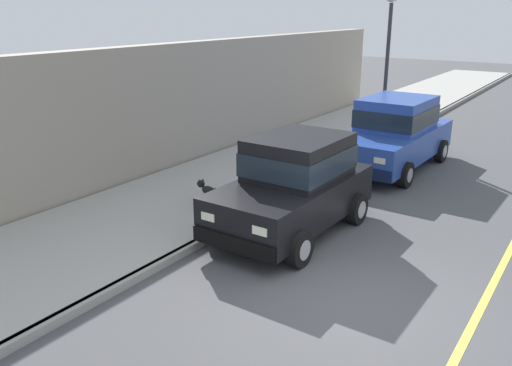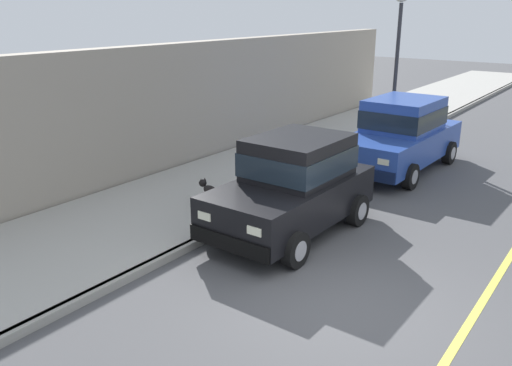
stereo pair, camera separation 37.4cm
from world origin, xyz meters
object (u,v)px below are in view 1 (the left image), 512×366
at_px(car_black_hatchback, 294,184).
at_px(street_lamp, 388,50).
at_px(dog_black, 207,190).
at_px(car_blue_sedan, 395,133).

bearing_deg(car_black_hatchback, street_lamp, 99.74).
xyz_separation_m(dog_black, street_lamp, (0.76, 8.28, 2.48)).
bearing_deg(car_black_hatchback, dog_black, 179.58).
relative_size(car_black_hatchback, street_lamp, 0.86).
xyz_separation_m(car_black_hatchback, street_lamp, (-1.42, 8.30, 1.93)).
height_order(car_black_hatchback, street_lamp, street_lamp).
bearing_deg(car_blue_sedan, street_lamp, 116.27).
height_order(car_black_hatchback, dog_black, car_black_hatchback).
relative_size(car_blue_sedan, dog_black, 6.26).
bearing_deg(car_blue_sedan, car_black_hatchback, -90.54).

